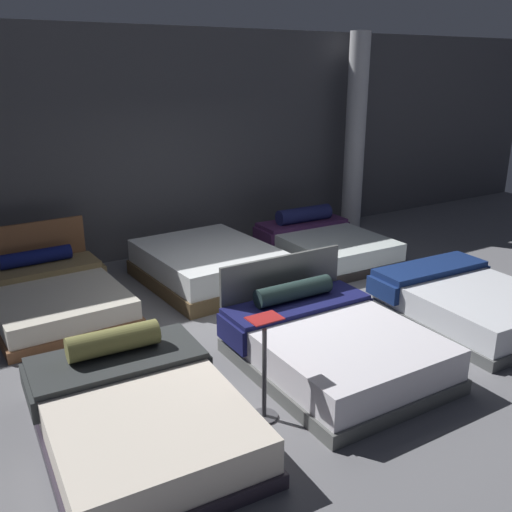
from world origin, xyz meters
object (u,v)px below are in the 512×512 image
bed_2 (468,303)px  bed_4 (208,265)px  bed_5 (324,244)px  support_pillar (355,134)px  bed_0 (139,413)px  bed_3 (52,296)px  bed_1 (331,345)px  price_sign (264,381)px

bed_2 → bed_4: size_ratio=0.98×
bed_2 → bed_5: bed_5 is taller
support_pillar → bed_0: bearing=-145.1°
bed_0 → bed_4: 3.55m
bed_3 → bed_0: bearing=-91.6°
bed_0 → bed_2: 4.17m
bed_1 → bed_3: size_ratio=0.98×
bed_3 → bed_4: bed_3 is taller
price_sign → bed_3: bearing=107.3°
bed_1 → bed_2: bearing=1.0°
support_pillar → bed_2: bearing=-111.7°
bed_1 → support_pillar: size_ratio=0.58×
bed_4 → bed_5: bed_5 is taller
bed_1 → bed_4: bearing=89.9°
bed_5 → price_sign: size_ratio=2.19×
bed_5 → support_pillar: bearing=38.1°
bed_4 → bed_5: size_ratio=0.98×
bed_1 → bed_3: (-2.07, 2.91, -0.04)m
bed_1 → bed_3: 3.57m
bed_3 → bed_4: (2.11, -0.12, 0.05)m
bed_1 → bed_2: 2.11m
bed_1 → price_sign: price_sign is taller
bed_3 → bed_5: size_ratio=0.99×
bed_2 → price_sign: bearing=-170.2°
bed_0 → price_sign: size_ratio=2.28×
support_pillar → bed_5: bearing=-143.4°
bed_2 → bed_1: bearing=-177.0°
bed_0 → bed_3: 2.98m
bed_0 → bed_3: bed_3 is taller
bed_0 → bed_4: bearing=56.6°
bed_2 → support_pillar: size_ratio=0.58×
bed_1 → bed_2: size_ratio=1.00×
bed_4 → bed_5: 2.09m
bed_4 → support_pillar: size_ratio=0.59×
price_sign → support_pillar: bearing=42.5°
bed_0 → bed_3: bearing=93.2°
bed_5 → price_sign: price_sign is taller
bed_2 → bed_0: bearing=-176.2°
bed_3 → price_sign: price_sign is taller
bed_4 → price_sign: price_sign is taller
bed_4 → bed_3: bearing=174.3°
bed_5 → bed_2: bearing=-88.9°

